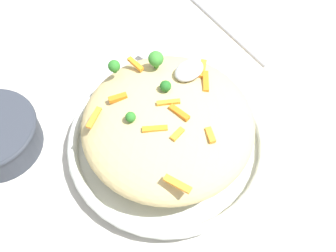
{
  "coord_description": "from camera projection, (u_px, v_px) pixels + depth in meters",
  "views": [
    {
      "loc": [
        -0.25,
        -0.28,
        0.68
      ],
      "look_at": [
        0.0,
        0.0,
        0.08
      ],
      "focal_mm": 44.23,
      "sensor_mm": 36.0,
      "label": 1
    }
  ],
  "objects": [
    {
      "name": "ground_plane",
      "position": [
        168.0,
        149.0,
        0.78
      ],
      "size": [
        2.4,
        2.4,
        0.0
      ],
      "primitive_type": "plane",
      "color": "beige"
    },
    {
      "name": "serving_bowl",
      "position": [
        168.0,
        143.0,
        0.76
      ],
      "size": [
        0.36,
        0.36,
        0.04
      ],
      "color": "silver",
      "rests_on": "ground_plane"
    },
    {
      "name": "pasta_mound",
      "position": [
        168.0,
        124.0,
        0.7
      ],
      "size": [
        0.3,
        0.3,
        0.1
      ],
      "primitive_type": "ellipsoid",
      "color": "#D1BA7A",
      "rests_on": "serving_bowl"
    },
    {
      "name": "carrot_piece_0",
      "position": [
        179.0,
        113.0,
        0.66
      ],
      "size": [
        0.01,
        0.04,
        0.01
      ],
      "primitive_type": "cube",
      "rotation": [
        0.0,
        0.0,
        4.83
      ],
      "color": "orange",
      "rests_on": "pasta_mound"
    },
    {
      "name": "carrot_piece_1",
      "position": [
        207.0,
        83.0,
        0.7
      ],
      "size": [
        0.04,
        0.04,
        0.01
      ],
      "primitive_type": "cube",
      "rotation": [
        0.0,
        0.0,
        3.95
      ],
      "color": "orange",
      "rests_on": "pasta_mound"
    },
    {
      "name": "carrot_piece_2",
      "position": [
        202.0,
        68.0,
        0.71
      ],
      "size": [
        0.04,
        0.03,
        0.01
      ],
      "primitive_type": "cube",
      "rotation": [
        0.0,
        0.0,
        3.79
      ],
      "color": "orange",
      "rests_on": "pasta_mound"
    },
    {
      "name": "carrot_piece_3",
      "position": [
        118.0,
        98.0,
        0.68
      ],
      "size": [
        0.03,
        0.02,
        0.01
      ],
      "primitive_type": "cube",
      "rotation": [
        0.0,
        0.0,
        2.76
      ],
      "color": "orange",
      "rests_on": "pasta_mound"
    },
    {
      "name": "carrot_piece_4",
      "position": [
        94.0,
        118.0,
        0.66
      ],
      "size": [
        0.04,
        0.03,
        0.01
      ],
      "primitive_type": "cube",
      "rotation": [
        0.0,
        0.0,
        3.61
      ],
      "color": "orange",
      "rests_on": "pasta_mound"
    },
    {
      "name": "carrot_piece_5",
      "position": [
        168.0,
        102.0,
        0.67
      ],
      "size": [
        0.04,
        0.03,
        0.01
      ],
      "primitive_type": "cube",
      "rotation": [
        0.0,
        0.0,
        5.67
      ],
      "color": "orange",
      "rests_on": "pasta_mound"
    },
    {
      "name": "carrot_piece_6",
      "position": [
        177.0,
        184.0,
        0.6
      ],
      "size": [
        0.02,
        0.04,
        0.01
      ],
      "primitive_type": "cube",
      "rotation": [
        0.0,
        0.0,
        5.01
      ],
      "color": "orange",
      "rests_on": "pasta_mound"
    },
    {
      "name": "carrot_piece_7",
      "position": [
        177.0,
        134.0,
        0.64
      ],
      "size": [
        0.03,
        0.01,
        0.01
      ],
      "primitive_type": "cube",
      "rotation": [
        0.0,
        0.0,
        3.26
      ],
      "color": "orange",
      "rests_on": "pasta_mound"
    },
    {
      "name": "carrot_piece_8",
      "position": [
        135.0,
        64.0,
        0.72
      ],
      "size": [
        0.01,
        0.04,
        0.01
      ],
      "primitive_type": "cube",
      "rotation": [
        0.0,
        0.0,
        4.71
      ],
      "color": "orange",
      "rests_on": "pasta_mound"
    },
    {
      "name": "carrot_piece_9",
      "position": [
        210.0,
        135.0,
        0.64
      ],
      "size": [
        0.02,
        0.03,
        0.01
      ],
      "primitive_type": "cube",
      "rotation": [
        0.0,
        0.0,
        4.24
      ],
      "color": "orange",
      "rests_on": "pasta_mound"
    },
    {
      "name": "carrot_piece_10",
      "position": [
        155.0,
        129.0,
        0.64
      ],
      "size": [
        0.04,
        0.03,
        0.01
      ],
      "primitive_type": "cube",
      "rotation": [
        0.0,
        0.0,
        2.48
      ],
      "color": "orange",
      "rests_on": "pasta_mound"
    },
    {
      "name": "broccoli_floret_0",
      "position": [
        166.0,
        86.0,
        0.68
      ],
      "size": [
        0.02,
        0.02,
        0.02
      ],
      "color": "#205B1C",
      "rests_on": "pasta_mound"
    },
    {
      "name": "broccoli_floret_1",
      "position": [
        114.0,
        66.0,
        0.7
      ],
      "size": [
        0.02,
        0.02,
        0.03
      ],
      "color": "#296820",
      "rests_on": "pasta_mound"
    },
    {
      "name": "broccoli_floret_2",
      "position": [
        156.0,
        59.0,
        0.7
      ],
      "size": [
        0.03,
        0.03,
        0.03
      ],
      "color": "#377928",
      "rests_on": "pasta_mound"
    },
    {
      "name": "broccoli_floret_3",
      "position": [
        131.0,
        117.0,
        0.65
      ],
      "size": [
        0.02,
        0.02,
        0.02
      ],
      "color": "#296820",
      "rests_on": "pasta_mound"
    },
    {
      "name": "serving_spoon",
      "position": [
        204.0,
        52.0,
        0.71
      ],
      "size": [
        0.14,
        0.19,
        0.08
      ],
      "color": "#B7B7BC",
      "rests_on": "pasta_mound"
    }
  ]
}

